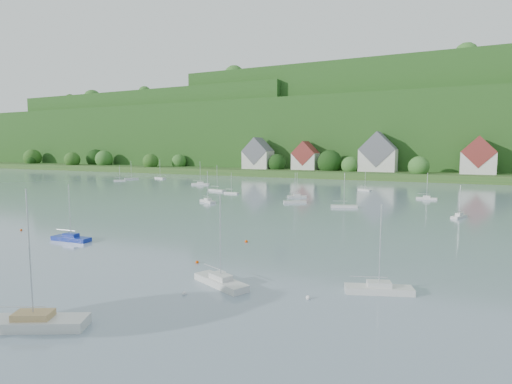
% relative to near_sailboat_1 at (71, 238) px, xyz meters
% --- Properties ---
extents(far_shore_strip, '(600.00, 60.00, 3.00)m').
position_rel_near_sailboat_1_xyz_m(far_shore_strip, '(13.58, 163.83, 1.06)').
color(far_shore_strip, '#29541F').
rests_on(far_shore_strip, ground).
extents(forested_ridge, '(620.00, 181.22, 69.89)m').
position_rel_near_sailboat_1_xyz_m(forested_ridge, '(13.98, 232.40, 22.44)').
color(forested_ridge, '#174516').
rests_on(forested_ridge, ground).
extents(village_building_0, '(14.00, 10.40, 16.00)m').
position_rel_near_sailboat_1_xyz_m(village_building_0, '(-41.42, 150.83, 9.07)').
color(village_building_0, '#BCB8AC').
rests_on(village_building_0, far_shore_strip).
extents(village_building_1, '(12.00, 9.36, 14.00)m').
position_rel_near_sailboat_1_xyz_m(village_building_1, '(-16.42, 152.83, 8.31)').
color(village_building_1, '#BCB8AC').
rests_on(village_building_1, far_shore_strip).
extents(village_building_2, '(16.00, 11.44, 18.00)m').
position_rel_near_sailboat_1_xyz_m(village_building_2, '(18.58, 151.83, 9.83)').
color(village_building_2, '#BCB8AC').
rests_on(village_building_2, far_shore_strip).
extents(village_building_3, '(13.00, 10.40, 15.50)m').
position_rel_near_sailboat_1_xyz_m(village_building_3, '(58.58, 149.83, 8.99)').
color(village_building_3, '#BCB8AC').
rests_on(village_building_3, far_shore_strip).
extents(near_sailboat_1, '(6.28, 2.21, 8.32)m').
position_rel_near_sailboat_1_xyz_m(near_sailboat_1, '(0.00, 0.00, 0.00)').
color(near_sailboat_1, navy).
rests_on(near_sailboat_1, ground).
extents(near_sailboat_2, '(7.98, 5.50, 10.58)m').
position_rel_near_sailboat_1_xyz_m(near_sailboat_2, '(22.12, -22.05, 0.07)').
color(near_sailboat_2, silver).
rests_on(near_sailboat_2, ground).
extents(near_sailboat_3, '(6.44, 3.71, 8.39)m').
position_rel_near_sailboat_1_xyz_m(near_sailboat_3, '(44.25, -2.94, 0.00)').
color(near_sailboat_3, silver).
rests_on(near_sailboat_3, ground).
extents(near_sailboat_4, '(6.91, 4.40, 9.07)m').
position_rel_near_sailboat_1_xyz_m(near_sailboat_4, '(29.85, -7.56, 0.02)').
color(near_sailboat_4, silver).
rests_on(near_sailboat_4, ground).
extents(mooring_buoy_1, '(0.41, 0.41, 0.41)m').
position_rel_near_sailboat_1_xyz_m(mooring_buoy_1, '(28.12, -11.24, -0.44)').
color(mooring_buoy_1, silver).
rests_on(mooring_buoy_1, ground).
extents(mooring_buoy_2, '(0.40, 0.40, 0.40)m').
position_rel_near_sailboat_1_xyz_m(mooring_buoy_2, '(23.24, -1.87, -0.44)').
color(mooring_buoy_2, '#D94000').
rests_on(mooring_buoy_2, ground).
extents(mooring_buoy_3, '(0.42, 0.42, 0.42)m').
position_rel_near_sailboat_1_xyz_m(mooring_buoy_3, '(23.54, 10.31, -0.44)').
color(mooring_buoy_3, '#D94000').
rests_on(mooring_buoy_3, ground).
extents(mooring_buoy_4, '(0.45, 0.45, 0.45)m').
position_rel_near_sailboat_1_xyz_m(mooring_buoy_4, '(38.79, -7.31, -0.44)').
color(mooring_buoy_4, silver).
rests_on(mooring_buoy_4, ground).
extents(mooring_buoy_5, '(0.37, 0.37, 0.37)m').
position_rel_near_sailboat_1_xyz_m(mooring_buoy_5, '(-13.62, 1.69, -0.44)').
color(mooring_buoy_5, '#D94000').
rests_on(mooring_buoy_5, ground).
extents(duck_pair, '(1.71, 1.51, 0.36)m').
position_rel_near_sailboat_1_xyz_m(duck_pair, '(21.09, -21.37, -0.32)').
color(duck_pair, black).
rests_on(duck_pair, ground).
extents(far_sailboat_cluster, '(201.84, 65.94, 8.71)m').
position_rel_near_sailboat_1_xyz_m(far_sailboat_cluster, '(23.02, 79.19, -0.07)').
color(far_sailboat_cluster, silver).
rests_on(far_sailboat_cluster, ground).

